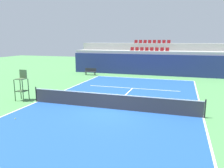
% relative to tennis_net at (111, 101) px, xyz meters
% --- Properties ---
extents(ground_plane, '(80.00, 80.00, 0.00)m').
position_rel_tennis_net_xyz_m(ground_plane, '(0.00, 0.00, -0.51)').
color(ground_plane, '#4C8C4C').
extents(court_surface, '(11.00, 24.00, 0.01)m').
position_rel_tennis_net_xyz_m(court_surface, '(0.00, 0.00, -0.50)').
color(court_surface, '#1E4C99').
rests_on(court_surface, ground_plane).
extents(baseline_far, '(11.00, 0.10, 0.00)m').
position_rel_tennis_net_xyz_m(baseline_far, '(0.00, 11.95, -0.50)').
color(baseline_far, white).
rests_on(baseline_far, court_surface).
extents(sideline_left, '(0.10, 24.00, 0.00)m').
position_rel_tennis_net_xyz_m(sideline_left, '(-5.45, 0.00, -0.50)').
color(sideline_left, white).
rests_on(sideline_left, court_surface).
extents(sideline_right, '(0.10, 24.00, 0.00)m').
position_rel_tennis_net_xyz_m(sideline_right, '(5.45, 0.00, -0.50)').
color(sideline_right, white).
rests_on(sideline_right, court_surface).
extents(service_line_far, '(8.26, 0.10, 0.00)m').
position_rel_tennis_net_xyz_m(service_line_far, '(0.00, 6.40, -0.50)').
color(service_line_far, white).
rests_on(service_line_far, court_surface).
extents(centre_service_line, '(0.10, 6.40, 0.00)m').
position_rel_tennis_net_xyz_m(centre_service_line, '(0.00, 3.20, -0.50)').
color(centre_service_line, white).
rests_on(centre_service_line, court_surface).
extents(back_wall, '(19.41, 0.30, 2.57)m').
position_rel_tennis_net_xyz_m(back_wall, '(0.00, 14.53, 0.77)').
color(back_wall, navy).
rests_on(back_wall, ground_plane).
extents(stands_tier_lower, '(19.41, 2.40, 2.94)m').
position_rel_tennis_net_xyz_m(stands_tier_lower, '(0.00, 15.88, 0.96)').
color(stands_tier_lower, '#9E9E99').
rests_on(stands_tier_lower, ground_plane).
extents(stands_tier_upper, '(19.41, 2.40, 3.87)m').
position_rel_tennis_net_xyz_m(stands_tier_upper, '(0.00, 18.28, 1.43)').
color(stands_tier_upper, '#9E9E99').
rests_on(stands_tier_upper, ground_plane).
extents(seating_row_lower, '(4.92, 0.44, 0.44)m').
position_rel_tennis_net_xyz_m(seating_row_lower, '(-0.00, 15.97, 2.56)').
color(seating_row_lower, maroon).
rests_on(seating_row_lower, stands_tier_lower).
extents(seating_row_upper, '(4.92, 0.44, 0.44)m').
position_rel_tennis_net_xyz_m(seating_row_upper, '(-0.00, 18.37, 3.49)').
color(seating_row_upper, maroon).
rests_on(seating_row_upper, stands_tier_upper).
extents(tennis_net, '(11.08, 0.08, 1.07)m').
position_rel_tennis_net_xyz_m(tennis_net, '(0.00, 0.00, 0.00)').
color(tennis_net, black).
rests_on(tennis_net, court_surface).
extents(umpire_chair, '(0.76, 0.66, 2.20)m').
position_rel_tennis_net_xyz_m(umpire_chair, '(-6.70, 0.06, 0.68)').
color(umpire_chair, '#334C2D').
rests_on(umpire_chair, ground_plane).
extents(player_bench, '(1.50, 0.40, 0.85)m').
position_rel_tennis_net_xyz_m(player_bench, '(-6.71, 12.50, -0.00)').
color(player_bench, '#232328').
rests_on(player_bench, ground_plane).
extents(tennis_ball_0, '(0.07, 0.07, 0.07)m').
position_rel_tennis_net_xyz_m(tennis_ball_0, '(-4.42, -3.37, -0.47)').
color(tennis_ball_0, '#CCE033').
rests_on(tennis_ball_0, court_surface).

